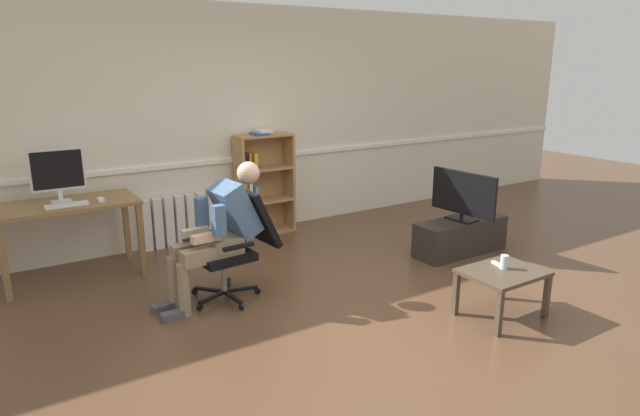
{
  "coord_description": "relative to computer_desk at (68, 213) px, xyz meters",
  "views": [
    {
      "loc": [
        -2.58,
        -3.4,
        2.05
      ],
      "look_at": [
        0.15,
        0.85,
        0.7
      ],
      "focal_mm": 30.74,
      "sensor_mm": 36.0,
      "label": 1
    }
  ],
  "objects": [
    {
      "name": "ground_plane",
      "position": [
        1.88,
        -2.15,
        -0.65
      ],
      "size": [
        18.0,
        18.0,
        0.0
      ],
      "primitive_type": "plane",
      "color": "brown"
    },
    {
      "name": "back_wall",
      "position": [
        1.88,
        0.5,
        0.7
      ],
      "size": [
        12.0,
        0.13,
        2.7
      ],
      "color": "beige",
      "rests_on": "ground_plane"
    },
    {
      "name": "computer_desk",
      "position": [
        0.0,
        0.0,
        0.0
      ],
      "size": [
        1.26,
        0.67,
        0.76
      ],
      "color": "olive",
      "rests_on": "ground_plane"
    },
    {
      "name": "imac_monitor",
      "position": [
        -0.04,
        0.08,
        0.39
      ],
      "size": [
        0.49,
        0.14,
        0.51
      ],
      "color": "silver",
      "rests_on": "computer_desk"
    },
    {
      "name": "keyboard",
      "position": [
        -0.02,
        -0.14,
        0.11
      ],
      "size": [
        0.37,
        0.12,
        0.02
      ],
      "primitive_type": "cube",
      "color": "white",
      "rests_on": "computer_desk"
    },
    {
      "name": "computer_mouse",
      "position": [
        0.29,
        -0.12,
        0.12
      ],
      "size": [
        0.06,
        0.1,
        0.03
      ],
      "primitive_type": "cube",
      "color": "white",
      "rests_on": "computer_desk"
    },
    {
      "name": "bookshelf",
      "position": [
        2.21,
        0.3,
        -0.04
      ],
      "size": [
        0.7,
        0.29,
        1.27
      ],
      "color": "#AD7F4C",
      "rests_on": "ground_plane"
    },
    {
      "name": "radiator",
      "position": [
        1.21,
        0.39,
        -0.36
      ],
      "size": [
        0.87,
        0.08,
        0.58
      ],
      "color": "white",
      "rests_on": "ground_plane"
    },
    {
      "name": "office_chair",
      "position": [
        1.19,
        -1.26,
        -0.13
      ],
      "size": [
        0.82,
        0.62,
        0.97
      ],
      "rotation": [
        0.0,
        0.0,
        -1.49
      ],
      "color": "black",
      "rests_on": "ground_plane"
    },
    {
      "name": "person_seated",
      "position": [
        1.01,
        -1.28,
        -0.0
      ],
      "size": [
        1.02,
        0.41,
        1.21
      ],
      "rotation": [
        0.0,
        0.0,
        -1.49
      ],
      "color": "#937F60",
      "rests_on": "ground_plane"
    },
    {
      "name": "tv_stand",
      "position": [
        3.71,
        -1.55,
        -0.46
      ],
      "size": [
        1.1,
        0.37,
        0.38
      ],
      "color": "#2D2823",
      "rests_on": "ground_plane"
    },
    {
      "name": "tv_screen",
      "position": [
        3.71,
        -1.55,
        0.01
      ],
      "size": [
        0.22,
        0.83,
        0.53
      ],
      "rotation": [
        0.0,
        0.0,
        1.65
      ],
      "color": "black",
      "rests_on": "tv_stand"
    },
    {
      "name": "coffee_table",
      "position": [
        2.82,
        -2.84,
        -0.31
      ],
      "size": [
        0.64,
        0.51,
        0.4
      ],
      "color": "#4C3D2D",
      "rests_on": "ground_plane"
    },
    {
      "name": "drinking_glass",
      "position": [
        2.86,
        -2.81,
        -0.19
      ],
      "size": [
        0.07,
        0.07,
        0.12
      ],
      "primitive_type": "cylinder",
      "color": "silver",
      "rests_on": "coffee_table"
    },
    {
      "name": "spare_remote",
      "position": [
        2.88,
        -2.74,
        -0.24
      ],
      "size": [
        0.07,
        0.15,
        0.02
      ],
      "primitive_type": "cube",
      "rotation": [
        0.0,
        0.0,
        2.87
      ],
      "color": "white",
      "rests_on": "coffee_table"
    }
  ]
}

